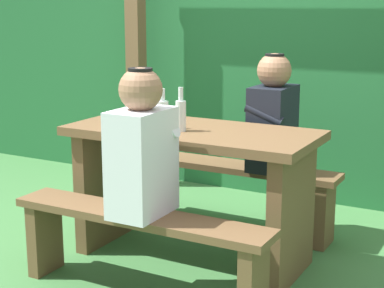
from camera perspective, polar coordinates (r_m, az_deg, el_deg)
The scene contains 12 objects.
ground_plane at distance 3.70m, azimuth 0.00°, elevation -10.36°, with size 12.00×12.00×0.00m, color #3B723B.
hedge_backdrop at distance 5.16m, azimuth 10.12°, elevation 7.17°, with size 6.40×1.02×1.94m, color #226232.
pergola_post_left at distance 4.97m, azimuth -5.14°, elevation 7.39°, with size 0.12×0.12×1.98m, color brown.
picnic_table at distance 3.53m, azimuth 0.00°, elevation -2.55°, with size 1.40×0.64×0.77m.
bench_near at distance 3.14m, azimuth -4.87°, elevation -8.47°, with size 1.40×0.24×0.44m.
bench_far at distance 4.06m, azimuth 3.73°, elevation -3.51°, with size 1.40×0.24×0.44m.
person_white_shirt at distance 2.99m, azimuth -4.61°, elevation -0.37°, with size 0.25×0.35×0.72m.
person_black_coat at distance 3.85m, azimuth 7.42°, elevation 2.50°, with size 0.25×0.35×0.72m.
drinking_glass at distance 3.50m, azimuth -5.27°, elevation 2.30°, with size 0.07×0.07×0.10m, color silver.
bottle_left at distance 3.45m, azimuth -2.72°, elevation 2.82°, with size 0.07×0.07×0.23m.
bottle_right at distance 3.63m, azimuth -3.53°, elevation 3.33°, with size 0.06×0.06×0.22m.
bottle_center at distance 3.38m, azimuth -1.04°, elevation 2.75°, with size 0.06×0.06×0.24m.
Camera 1 is at (1.62, -2.99, 1.45)m, focal length 58.12 mm.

